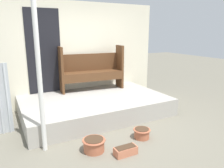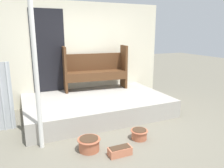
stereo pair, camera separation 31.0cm
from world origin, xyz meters
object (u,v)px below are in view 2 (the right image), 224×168
object	(u,v)px
support_post	(36,73)
flower_pot_middle	(139,134)
flower_pot_left	(89,144)
planter_box_rect	(120,151)
bench	(95,68)

from	to	relation	value
support_post	flower_pot_middle	bearing A→B (deg)	-14.11
flower_pot_left	planter_box_rect	distance (m)	0.51
flower_pot_middle	flower_pot_left	bearing A→B (deg)	-179.59
bench	planter_box_rect	bearing A→B (deg)	-96.23
bench	planter_box_rect	size ratio (longest dim) A/B	4.56
support_post	planter_box_rect	bearing A→B (deg)	-34.53
planter_box_rect	bench	bearing A→B (deg)	78.49
flower_pot_left	flower_pot_middle	bearing A→B (deg)	0.41
flower_pot_left	flower_pot_middle	world-z (taller)	flower_pot_left
support_post	flower_pot_left	xyz separation A→B (m)	(0.69, -0.41, -1.13)
flower_pot_middle	planter_box_rect	distance (m)	0.64
flower_pot_middle	support_post	bearing A→B (deg)	165.89
bench	flower_pot_left	distance (m)	2.54
support_post	planter_box_rect	size ratio (longest dim) A/B	6.91
flower_pot_left	flower_pot_middle	xyz separation A→B (m)	(0.94, 0.01, -0.02)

